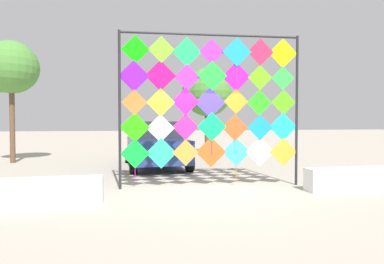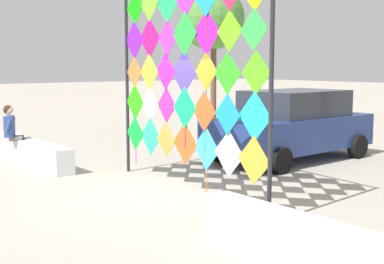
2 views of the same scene
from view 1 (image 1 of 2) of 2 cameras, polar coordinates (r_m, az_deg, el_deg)
name	(u,v)px [view 1 (image 1 of 2)]	position (r m, az deg, el deg)	size (l,w,h in m)	color
ground	(207,192)	(8.00, 2.73, -10.74)	(120.00, 120.00, 0.00)	#ADA393
plaza_ledge_right	(379,178)	(9.70, 30.39, -7.04)	(4.09, 0.44, 0.58)	silver
kite_display_rack	(211,99)	(8.52, 3.35, 5.95)	(4.84, 0.52, 4.09)	#232328
parked_car	(156,144)	(12.52, -6.52, -2.10)	(2.33, 4.61, 1.76)	navy
tree_far_right	(207,92)	(16.71, 2.64, 7.17)	(2.50, 2.50, 4.54)	brown
tree_palm_like	(8,69)	(15.79, -29.98, 9.67)	(2.32, 2.23, 5.19)	brown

